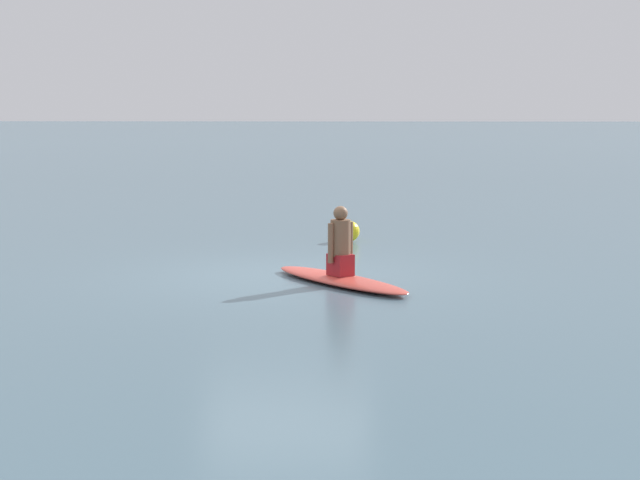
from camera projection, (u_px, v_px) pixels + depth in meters
name	position (u px, v px, depth m)	size (l,w,h in m)	color
ground_plane	(286.00, 276.00, 14.90)	(400.00, 400.00, 0.00)	slate
surfboard	(340.00, 280.00, 14.21)	(2.86, 0.64, 0.12)	#D84C3F
person_paddler	(340.00, 244.00, 14.14)	(0.41, 0.42, 0.99)	#A51E23
buoy_marker	(349.00, 231.00, 18.77)	(0.39, 0.39, 0.39)	yellow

